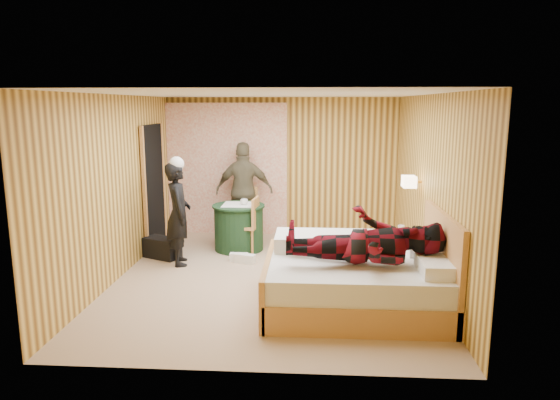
# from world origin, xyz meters

# --- Properties ---
(floor) EXTENTS (4.20, 5.00, 0.01)m
(floor) POSITION_xyz_m (0.00, 0.00, 0.00)
(floor) COLOR tan
(floor) RESTS_ON ground
(ceiling) EXTENTS (4.20, 5.00, 0.01)m
(ceiling) POSITION_xyz_m (0.00, 0.00, 2.50)
(ceiling) COLOR white
(ceiling) RESTS_ON wall_back
(wall_back) EXTENTS (4.20, 0.02, 2.50)m
(wall_back) POSITION_xyz_m (0.00, 2.50, 1.25)
(wall_back) COLOR #ECC45A
(wall_back) RESTS_ON floor
(wall_left) EXTENTS (0.02, 5.00, 2.50)m
(wall_left) POSITION_xyz_m (-2.10, 0.00, 1.25)
(wall_left) COLOR #ECC45A
(wall_left) RESTS_ON floor
(wall_right) EXTENTS (0.02, 5.00, 2.50)m
(wall_right) POSITION_xyz_m (2.10, 0.00, 1.25)
(wall_right) COLOR #ECC45A
(wall_right) RESTS_ON floor
(curtain) EXTENTS (2.20, 0.08, 2.40)m
(curtain) POSITION_xyz_m (-1.00, 2.43, 1.20)
(curtain) COLOR white
(curtain) RESTS_ON floor
(doorway) EXTENTS (0.06, 0.90, 2.05)m
(doorway) POSITION_xyz_m (-2.06, 1.40, 1.02)
(doorway) COLOR black
(doorway) RESTS_ON floor
(wall_lamp) EXTENTS (0.26, 0.24, 0.16)m
(wall_lamp) POSITION_xyz_m (1.92, 0.45, 1.30)
(wall_lamp) COLOR gold
(wall_lamp) RESTS_ON wall_right
(bed) EXTENTS (2.13, 1.68, 1.15)m
(bed) POSITION_xyz_m (1.12, -0.93, 0.33)
(bed) COLOR #E49E5D
(bed) RESTS_ON floor
(nightstand) EXTENTS (0.40, 0.54, 0.52)m
(nightstand) POSITION_xyz_m (1.88, 0.55, 0.27)
(nightstand) COLOR #E49E5D
(nightstand) RESTS_ON floor
(round_table) EXTENTS (0.86, 0.86, 0.76)m
(round_table) POSITION_xyz_m (-0.64, 1.35, 0.38)
(round_table) COLOR #1C3E20
(round_table) RESTS_ON floor
(chair_far) EXTENTS (0.47, 0.47, 0.93)m
(chair_far) POSITION_xyz_m (-0.63, 2.03, 0.54)
(chair_far) COLOR #E49E5D
(chair_far) RESTS_ON floor
(chair_near) EXTENTS (0.45, 0.45, 0.91)m
(chair_near) POSITION_xyz_m (-0.44, 1.17, 0.53)
(chair_near) COLOR #E49E5D
(chair_near) RESTS_ON floor
(duffel_bag) EXTENTS (0.63, 0.51, 0.32)m
(duffel_bag) POSITION_xyz_m (-1.78, 0.82, 0.16)
(duffel_bag) COLOR black
(duffel_bag) RESTS_ON floor
(sneaker_left) EXTENTS (0.28, 0.11, 0.12)m
(sneaker_left) POSITION_xyz_m (-0.55, 0.72, 0.06)
(sneaker_left) COLOR white
(sneaker_left) RESTS_ON floor
(sneaker_right) EXTENTS (0.33, 0.21, 0.14)m
(sneaker_right) POSITION_xyz_m (-0.44, 0.63, 0.07)
(sneaker_right) COLOR white
(sneaker_right) RESTS_ON floor
(woman_standing) EXTENTS (0.52, 0.65, 1.54)m
(woman_standing) POSITION_xyz_m (-1.42, 0.53, 0.77)
(woman_standing) COLOR black
(woman_standing) RESTS_ON floor
(man_at_table) EXTENTS (1.02, 0.44, 1.72)m
(man_at_table) POSITION_xyz_m (-0.64, 2.07, 0.86)
(man_at_table) COLOR brown
(man_at_table) RESTS_ON floor
(man_on_bed) EXTENTS (0.86, 0.67, 1.77)m
(man_on_bed) POSITION_xyz_m (1.15, -1.16, 1.01)
(man_on_bed) COLOR #5E0912
(man_on_bed) RESTS_ON bed
(book_lower) EXTENTS (0.18, 0.23, 0.02)m
(book_lower) POSITION_xyz_m (1.88, 0.50, 0.53)
(book_lower) COLOR white
(book_lower) RESTS_ON nightstand
(book_upper) EXTENTS (0.22, 0.26, 0.02)m
(book_upper) POSITION_xyz_m (1.88, 0.50, 0.55)
(book_upper) COLOR white
(book_upper) RESTS_ON nightstand
(cup_nightstand) EXTENTS (0.13, 0.13, 0.09)m
(cup_nightstand) POSITION_xyz_m (1.88, 0.68, 0.56)
(cup_nightstand) COLOR white
(cup_nightstand) RESTS_ON nightstand
(cup_table) EXTENTS (0.14, 0.14, 0.10)m
(cup_table) POSITION_xyz_m (-0.54, 1.30, 0.81)
(cup_table) COLOR white
(cup_table) RESTS_ON round_table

